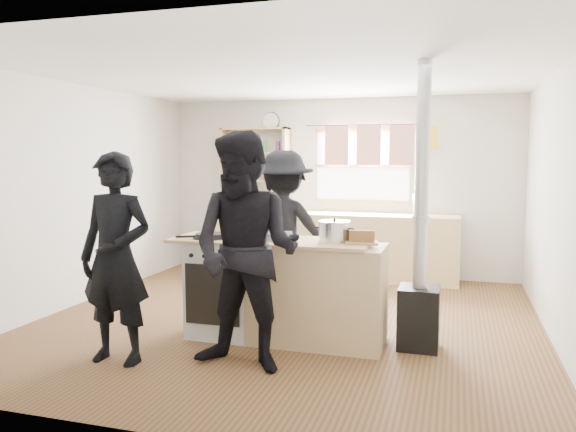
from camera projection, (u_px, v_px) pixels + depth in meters
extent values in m
cube|color=brown|center=(288.00, 321.00, 5.77)|extent=(5.00, 5.00, 0.01)
cube|color=#D5BA80|center=(333.00, 245.00, 7.84)|extent=(3.40, 0.55, 0.90)
cube|color=tan|center=(255.00, 208.00, 8.25)|extent=(1.00, 0.28, 0.03)
cube|color=tan|center=(255.00, 181.00, 8.20)|extent=(1.00, 0.28, 0.03)
cube|color=tan|center=(255.00, 153.00, 8.16)|extent=(1.00, 0.28, 0.03)
cube|color=tan|center=(255.00, 129.00, 8.12)|extent=(1.00, 0.28, 0.03)
cube|color=tan|center=(225.00, 169.00, 8.32)|extent=(0.04, 0.28, 1.20)
cube|color=tan|center=(286.00, 169.00, 8.05)|extent=(0.04, 0.28, 1.20)
cylinder|color=silver|center=(417.00, 205.00, 7.45)|extent=(0.10, 0.10, 0.29)
cube|color=white|center=(226.00, 287.00, 5.33)|extent=(0.60, 0.60, 0.90)
cube|color=tan|center=(318.00, 294.00, 5.07)|extent=(1.20, 0.60, 0.90)
cube|color=tan|center=(270.00, 241.00, 5.15)|extent=(1.84, 0.64, 0.03)
cylinder|color=black|center=(210.00, 236.00, 5.19)|extent=(0.37, 0.37, 0.05)
cylinder|color=#26501B|center=(210.00, 234.00, 5.19)|extent=(0.25, 0.25, 0.02)
cube|color=silver|center=(273.00, 236.00, 5.08)|extent=(0.39, 0.32, 0.07)
cube|color=brown|center=(273.00, 234.00, 5.08)|extent=(0.33, 0.27, 0.02)
cylinder|color=silver|center=(243.00, 228.00, 5.30)|extent=(0.24, 0.24, 0.16)
cylinder|color=silver|center=(243.00, 219.00, 5.29)|extent=(0.25, 0.25, 0.01)
sphere|color=black|center=(243.00, 217.00, 5.29)|extent=(0.03, 0.03, 0.03)
cylinder|color=silver|center=(334.00, 232.00, 4.99)|extent=(0.27, 0.27, 0.18)
cylinder|color=silver|center=(334.00, 222.00, 4.98)|extent=(0.28, 0.28, 0.01)
sphere|color=black|center=(334.00, 220.00, 4.97)|extent=(0.03, 0.03, 0.03)
cube|color=tan|center=(362.00, 243.00, 4.88)|extent=(0.31, 0.24, 0.02)
cube|color=olive|center=(362.00, 236.00, 4.88)|extent=(0.23, 0.14, 0.10)
cube|color=black|center=(419.00, 318.00, 4.94)|extent=(0.35, 0.35, 0.55)
cylinder|color=#ADADB2|center=(422.00, 176.00, 4.81)|extent=(0.12, 0.12, 1.95)
imported|color=black|center=(116.00, 258.00, 4.56)|extent=(0.63, 0.42, 1.73)
imported|color=black|center=(246.00, 252.00, 4.39)|extent=(0.97, 0.79, 1.89)
imported|color=black|center=(284.00, 231.00, 6.12)|extent=(1.16, 0.71, 1.75)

